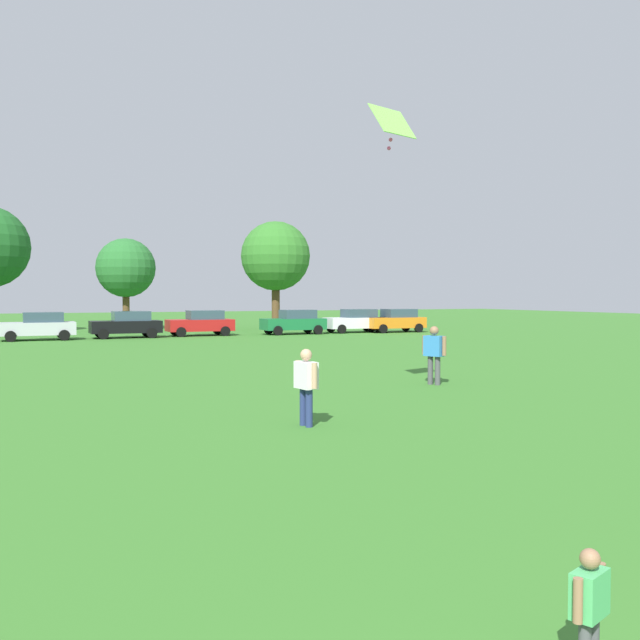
{
  "coord_description": "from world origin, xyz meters",
  "views": [
    {
      "loc": [
        -2.61,
        -0.92,
        2.75
      ],
      "look_at": [
        2.15,
        9.82,
        2.33
      ],
      "focal_mm": 40.26,
      "sensor_mm": 36.0,
      "label": 1
    }
  ],
  "objects_px": {
    "parked_car_red_3": "(201,323)",
    "parked_car_orange_6": "(396,320)",
    "parked_car_black_2": "(127,324)",
    "parked_car_white_5": "(356,321)",
    "bystander_near_trees": "(434,350)",
    "tree_far_right": "(276,256)",
    "child_kite_flyer": "(589,603)",
    "kite": "(392,123)",
    "parked_car_silver_1": "(39,326)",
    "adult_bystander": "(306,380)",
    "parked_car_green_4": "(294,322)",
    "tree_right": "(126,268)"
  },
  "relations": [
    {
      "from": "bystander_near_trees",
      "to": "tree_far_right",
      "type": "bearing_deg",
      "value": 144.18
    },
    {
      "from": "parked_car_black_2",
      "to": "parked_car_white_5",
      "type": "height_order",
      "value": "same"
    },
    {
      "from": "parked_car_red_3",
      "to": "parked_car_orange_6",
      "type": "relative_size",
      "value": 1.0
    },
    {
      "from": "parked_car_black_2",
      "to": "tree_far_right",
      "type": "distance_m",
      "value": 14.9
    },
    {
      "from": "parked_car_silver_1",
      "to": "parked_car_red_3",
      "type": "relative_size",
      "value": 1.0
    },
    {
      "from": "kite",
      "to": "tree_right",
      "type": "distance_m",
      "value": 39.98
    },
    {
      "from": "adult_bystander",
      "to": "tree_right",
      "type": "bearing_deg",
      "value": -12.45
    },
    {
      "from": "child_kite_flyer",
      "to": "parked_car_green_4",
      "type": "bearing_deg",
      "value": 48.45
    },
    {
      "from": "parked_car_black_2",
      "to": "parked_car_orange_6",
      "type": "xyz_separation_m",
      "value": [
        18.84,
        -0.97,
        0.0
      ]
    },
    {
      "from": "child_kite_flyer",
      "to": "parked_car_white_5",
      "type": "bearing_deg",
      "value": 42.89
    },
    {
      "from": "parked_car_silver_1",
      "to": "tree_right",
      "type": "bearing_deg",
      "value": -123.03
    },
    {
      "from": "bystander_near_trees",
      "to": "parked_car_green_4",
      "type": "bearing_deg",
      "value": 143.56
    },
    {
      "from": "parked_car_white_5",
      "to": "tree_far_right",
      "type": "height_order",
      "value": "tree_far_right"
    },
    {
      "from": "adult_bystander",
      "to": "tree_far_right",
      "type": "bearing_deg",
      "value": -28.06
    },
    {
      "from": "parked_car_silver_1",
      "to": "parked_car_orange_6",
      "type": "xyz_separation_m",
      "value": [
        24.03,
        -0.7,
        0.0
      ]
    },
    {
      "from": "tree_far_right",
      "to": "bystander_near_trees",
      "type": "bearing_deg",
      "value": -102.52
    },
    {
      "from": "child_kite_flyer",
      "to": "tree_far_right",
      "type": "bearing_deg",
      "value": 49.71
    },
    {
      "from": "parked_car_silver_1",
      "to": "tree_far_right",
      "type": "distance_m",
      "value": 19.53
    },
    {
      "from": "tree_far_right",
      "to": "kite",
      "type": "bearing_deg",
      "value": -105.87
    },
    {
      "from": "parked_car_silver_1",
      "to": "parked_car_red_3",
      "type": "xyz_separation_m",
      "value": [
        10.05,
        0.67,
        0.0
      ]
    },
    {
      "from": "bystander_near_trees",
      "to": "parked_car_black_2",
      "type": "distance_m",
      "value": 28.02
    },
    {
      "from": "kite",
      "to": "parked_car_silver_1",
      "type": "xyz_separation_m",
      "value": [
        -7.23,
        29.62,
        -6.26
      ]
    },
    {
      "from": "adult_bystander",
      "to": "parked_car_red_3",
      "type": "distance_m",
      "value": 33.34
    },
    {
      "from": "parked_car_white_5",
      "to": "tree_right",
      "type": "relative_size",
      "value": 0.61
    },
    {
      "from": "parked_car_red_3",
      "to": "tree_right",
      "type": "height_order",
      "value": "tree_right"
    },
    {
      "from": "parked_car_white_5",
      "to": "tree_far_right",
      "type": "relative_size",
      "value": 0.51
    },
    {
      "from": "kite",
      "to": "tree_right",
      "type": "relative_size",
      "value": 0.2
    },
    {
      "from": "adult_bystander",
      "to": "parked_car_green_4",
      "type": "relative_size",
      "value": 0.38
    },
    {
      "from": "parked_car_red_3",
      "to": "parked_car_white_5",
      "type": "xyz_separation_m",
      "value": [
        11.13,
        -0.61,
        0.0
      ]
    },
    {
      "from": "parked_car_green_4",
      "to": "kite",
      "type": "bearing_deg",
      "value": 72.8
    },
    {
      "from": "kite",
      "to": "parked_car_green_4",
      "type": "distance_m",
      "value": 31.48
    },
    {
      "from": "parked_car_silver_1",
      "to": "parked_car_white_5",
      "type": "distance_m",
      "value": 21.18
    },
    {
      "from": "parked_car_green_4",
      "to": "parked_car_orange_6",
      "type": "relative_size",
      "value": 1.0
    },
    {
      "from": "parked_car_red_3",
      "to": "parked_car_orange_6",
      "type": "bearing_deg",
      "value": 174.38
    },
    {
      "from": "child_kite_flyer",
      "to": "adult_bystander",
      "type": "relative_size",
      "value": 0.59
    },
    {
      "from": "adult_bystander",
      "to": "parked_car_red_3",
      "type": "bearing_deg",
      "value": -19.35
    },
    {
      "from": "parked_car_orange_6",
      "to": "parked_car_red_3",
      "type": "bearing_deg",
      "value": -5.62
    },
    {
      "from": "adult_bystander",
      "to": "tree_right",
      "type": "relative_size",
      "value": 0.23
    },
    {
      "from": "parked_car_silver_1",
      "to": "parked_car_green_4",
      "type": "relative_size",
      "value": 1.0
    },
    {
      "from": "parked_car_orange_6",
      "to": "parked_car_black_2",
      "type": "bearing_deg",
      "value": -2.94
    },
    {
      "from": "adult_bystander",
      "to": "parked_car_white_5",
      "type": "relative_size",
      "value": 0.38
    },
    {
      "from": "tree_right",
      "to": "tree_far_right",
      "type": "relative_size",
      "value": 0.83
    },
    {
      "from": "tree_right",
      "to": "parked_car_silver_1",
      "type": "bearing_deg",
      "value": -123.03
    },
    {
      "from": "parked_car_red_3",
      "to": "tree_far_right",
      "type": "height_order",
      "value": "tree_far_right"
    },
    {
      "from": "kite",
      "to": "tree_far_right",
      "type": "relative_size",
      "value": 0.16
    },
    {
      "from": "child_kite_flyer",
      "to": "parked_car_green_4",
      "type": "distance_m",
      "value": 44.27
    },
    {
      "from": "kite",
      "to": "parked_car_orange_6",
      "type": "xyz_separation_m",
      "value": [
        16.79,
        28.91,
        -6.26
      ]
    },
    {
      "from": "parked_car_white_5",
      "to": "parked_car_orange_6",
      "type": "relative_size",
      "value": 1.0
    },
    {
      "from": "adult_bystander",
      "to": "bystander_near_trees",
      "type": "distance_m",
      "value": 7.8
    },
    {
      "from": "parked_car_black_2",
      "to": "bystander_near_trees",
      "type": "bearing_deg",
      "value": 99.9
    }
  ]
}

